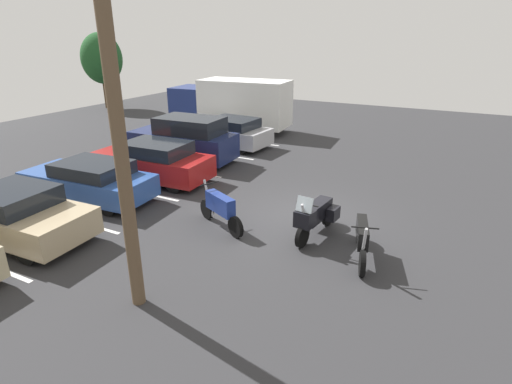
{
  "coord_description": "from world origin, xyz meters",
  "views": [
    {
      "loc": [
        -10.65,
        -4.05,
        5.26
      ],
      "look_at": [
        -0.7,
        1.13,
        0.9
      ],
      "focal_mm": 28.79,
      "sensor_mm": 36.0,
      "label": 1
    }
  ],
  "objects_px": {
    "car_navy": "(185,140)",
    "utility_pole": "(116,116)",
    "car_blue": "(89,181)",
    "box_truck": "(232,104)",
    "car_silver": "(227,132)",
    "motorcycle_third": "(362,238)",
    "car_red": "(153,161)",
    "motorcycle_second": "(220,208)",
    "motorcycle_touring": "(315,215)",
    "car_tan": "(13,214)"
  },
  "relations": [
    {
      "from": "car_navy",
      "to": "box_truck",
      "type": "distance_m",
      "value": 6.45
    },
    {
      "from": "car_blue",
      "to": "motorcycle_third",
      "type": "bearing_deg",
      "value": -88.07
    },
    {
      "from": "motorcycle_third",
      "to": "car_blue",
      "type": "bearing_deg",
      "value": 91.93
    },
    {
      "from": "motorcycle_second",
      "to": "car_navy",
      "type": "relative_size",
      "value": 0.42
    },
    {
      "from": "car_silver",
      "to": "box_truck",
      "type": "bearing_deg",
      "value": 26.68
    },
    {
      "from": "motorcycle_third",
      "to": "box_truck",
      "type": "relative_size",
      "value": 0.31
    },
    {
      "from": "motorcycle_third",
      "to": "car_silver",
      "type": "height_order",
      "value": "car_silver"
    },
    {
      "from": "motorcycle_touring",
      "to": "car_blue",
      "type": "height_order",
      "value": "motorcycle_touring"
    },
    {
      "from": "motorcycle_third",
      "to": "utility_pole",
      "type": "distance_m",
      "value": 6.31
    },
    {
      "from": "car_blue",
      "to": "car_silver",
      "type": "height_order",
      "value": "car_silver"
    },
    {
      "from": "car_silver",
      "to": "box_truck",
      "type": "xyz_separation_m",
      "value": [
        3.24,
        1.63,
        0.81
      ]
    },
    {
      "from": "car_tan",
      "to": "motorcycle_touring",
      "type": "bearing_deg",
      "value": -62.19
    },
    {
      "from": "car_navy",
      "to": "box_truck",
      "type": "bearing_deg",
      "value": 12.08
    },
    {
      "from": "utility_pole",
      "to": "motorcycle_second",
      "type": "bearing_deg",
      "value": 5.56
    },
    {
      "from": "motorcycle_second",
      "to": "car_navy",
      "type": "xyz_separation_m",
      "value": [
        4.89,
        4.85,
        0.35
      ]
    },
    {
      "from": "car_navy",
      "to": "box_truck",
      "type": "xyz_separation_m",
      "value": [
        6.28,
        1.34,
        0.56
      ]
    },
    {
      "from": "car_navy",
      "to": "utility_pole",
      "type": "relative_size",
      "value": 0.62
    },
    {
      "from": "car_tan",
      "to": "car_red",
      "type": "relative_size",
      "value": 1.0
    },
    {
      "from": "motorcycle_third",
      "to": "car_blue",
      "type": "xyz_separation_m",
      "value": [
        -0.3,
        9.03,
        0.11
      ]
    },
    {
      "from": "car_tan",
      "to": "car_silver",
      "type": "distance_m",
      "value": 11.04
    },
    {
      "from": "car_blue",
      "to": "car_navy",
      "type": "bearing_deg",
      "value": -1.82
    },
    {
      "from": "motorcycle_touring",
      "to": "motorcycle_third",
      "type": "relative_size",
      "value": 1.02
    },
    {
      "from": "motorcycle_third",
      "to": "car_navy",
      "type": "relative_size",
      "value": 0.46
    },
    {
      "from": "car_red",
      "to": "car_blue",
      "type": "bearing_deg",
      "value": 167.21
    },
    {
      "from": "motorcycle_touring",
      "to": "car_navy",
      "type": "bearing_deg",
      "value": 60.67
    },
    {
      "from": "car_navy",
      "to": "car_red",
      "type": "bearing_deg",
      "value": -170.91
    },
    {
      "from": "car_red",
      "to": "utility_pole",
      "type": "relative_size",
      "value": 0.62
    },
    {
      "from": "car_silver",
      "to": "box_truck",
      "type": "distance_m",
      "value": 3.72
    },
    {
      "from": "motorcycle_touring",
      "to": "motorcycle_third",
      "type": "xyz_separation_m",
      "value": [
        -0.59,
        -1.42,
        -0.09
      ]
    },
    {
      "from": "car_navy",
      "to": "utility_pole",
      "type": "bearing_deg",
      "value": -149.0
    },
    {
      "from": "motorcycle_touring",
      "to": "box_truck",
      "type": "xyz_separation_m",
      "value": [
        10.47,
        8.8,
        0.87
      ]
    },
    {
      "from": "motorcycle_touring",
      "to": "car_tan",
      "type": "bearing_deg",
      "value": 117.81
    },
    {
      "from": "car_navy",
      "to": "car_blue",
      "type": "bearing_deg",
      "value": 178.18
    },
    {
      "from": "motorcycle_third",
      "to": "car_red",
      "type": "xyz_separation_m",
      "value": [
        2.21,
        8.46,
        0.18
      ]
    },
    {
      "from": "car_tan",
      "to": "car_navy",
      "type": "distance_m",
      "value": 8.01
    },
    {
      "from": "car_blue",
      "to": "box_truck",
      "type": "distance_m",
      "value": 11.45
    },
    {
      "from": "car_blue",
      "to": "car_silver",
      "type": "relative_size",
      "value": 1.01
    },
    {
      "from": "motorcycle_second",
      "to": "motorcycle_third",
      "type": "relative_size",
      "value": 0.91
    },
    {
      "from": "motorcycle_second",
      "to": "car_red",
      "type": "height_order",
      "value": "car_red"
    },
    {
      "from": "motorcycle_touring",
      "to": "car_silver",
      "type": "relative_size",
      "value": 0.49
    },
    {
      "from": "car_red",
      "to": "motorcycle_touring",
      "type": "bearing_deg",
      "value": -102.99
    },
    {
      "from": "motorcycle_touring",
      "to": "car_navy",
      "type": "xyz_separation_m",
      "value": [
        4.19,
        7.45,
        0.3
      ]
    },
    {
      "from": "motorcycle_third",
      "to": "box_truck",
      "type": "distance_m",
      "value": 15.08
    },
    {
      "from": "motorcycle_touring",
      "to": "car_tan",
      "type": "relative_size",
      "value": 0.48
    },
    {
      "from": "utility_pole",
      "to": "car_navy",
      "type": "bearing_deg",
      "value": 31.0
    },
    {
      "from": "car_blue",
      "to": "car_silver",
      "type": "distance_m",
      "value": 8.13
    },
    {
      "from": "car_blue",
      "to": "motorcycle_second",
      "type": "bearing_deg",
      "value": -87.81
    },
    {
      "from": "car_tan",
      "to": "car_navy",
      "type": "bearing_deg",
      "value": 1.63
    },
    {
      "from": "car_tan",
      "to": "car_navy",
      "type": "height_order",
      "value": "car_navy"
    },
    {
      "from": "car_navy",
      "to": "car_silver",
      "type": "height_order",
      "value": "car_navy"
    }
  ]
}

